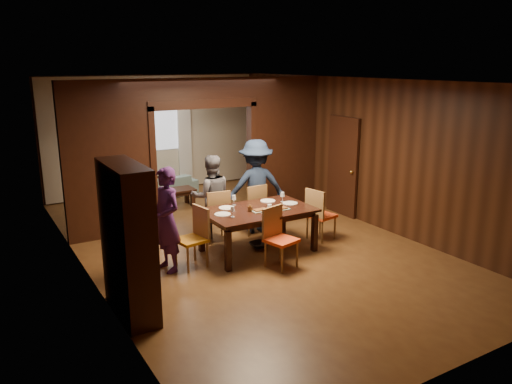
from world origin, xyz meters
TOP-DOWN VIEW (x-y plane):
  - floor at (0.00, 0.00)m, footprint 9.00×9.00m
  - ceiling at (0.00, 0.00)m, footprint 5.50×9.00m
  - room_walls at (0.00, 1.89)m, footprint 5.52×9.01m
  - person_purple at (-1.61, -0.43)m, footprint 0.50×0.67m
  - person_grey at (-0.33, 0.62)m, footprint 0.90×0.79m
  - person_navy at (0.54, 0.47)m, footprint 1.29×0.94m
  - sofa at (-0.12, 3.85)m, footprint 1.80×0.91m
  - serving_bowl at (0.14, -0.31)m, footprint 0.33×0.33m
  - dining_table at (0.03, -0.46)m, footprint 1.85×1.15m
  - coffee_table at (-0.13, 2.87)m, footprint 0.80×0.50m
  - chair_left at (-1.24, -0.49)m, footprint 0.50×0.50m
  - chair_right at (1.35, -0.53)m, footprint 0.52×0.52m
  - chair_far_l at (-0.35, 0.42)m, footprint 0.49×0.49m
  - chair_far_r at (0.42, 0.45)m, footprint 0.48×0.48m
  - chair_near at (-0.01, -1.25)m, footprint 0.54×0.54m
  - hutch at (-2.53, -1.50)m, footprint 0.40×1.20m
  - door_right at (2.70, 0.50)m, footprint 0.06×0.90m
  - window_far at (0.00, 4.44)m, footprint 1.20×0.03m
  - curtain_left at (-0.75, 4.40)m, footprint 0.35×0.06m
  - curtain_right at (0.75, 4.40)m, footprint 0.35×0.06m
  - plate_left at (-0.64, -0.43)m, footprint 0.27×0.27m
  - plate_far_l at (-0.41, -0.13)m, footprint 0.27×0.27m
  - plate_far_r at (0.44, -0.12)m, footprint 0.27×0.27m
  - plate_right at (0.70, -0.45)m, footprint 0.27×0.27m
  - plate_near at (0.05, -0.79)m, footprint 0.27×0.27m
  - platter_a at (-0.00, -0.58)m, footprint 0.30×0.20m
  - platter_b at (0.34, -0.68)m, footprint 0.30×0.20m
  - wineglass_left at (-0.56, -0.63)m, footprint 0.08×0.08m
  - wineglass_far at (-0.21, -0.03)m, footprint 0.08×0.08m
  - wineglass_right at (0.64, -0.29)m, footprint 0.08×0.08m
  - tumbler at (0.09, -0.72)m, footprint 0.07×0.07m
  - condiment_jar at (-0.16, -0.51)m, footprint 0.08×0.08m

SIDE VIEW (x-z plane):
  - floor at x=0.00m, z-range 0.00..0.00m
  - coffee_table at x=-0.13m, z-range 0.00..0.40m
  - sofa at x=-0.12m, z-range 0.00..0.50m
  - dining_table at x=0.03m, z-range 0.00..0.76m
  - chair_left at x=-1.24m, z-range 0.00..0.97m
  - chair_right at x=1.35m, z-range 0.00..0.97m
  - chair_far_l at x=-0.35m, z-range 0.00..0.97m
  - chair_far_r at x=0.42m, z-range 0.00..0.97m
  - chair_near at x=-0.01m, z-range 0.00..0.97m
  - plate_left at x=-0.64m, z-range 0.76..0.77m
  - plate_far_l at x=-0.41m, z-range 0.76..0.77m
  - plate_far_r at x=0.44m, z-range 0.76..0.77m
  - plate_right at x=0.70m, z-range 0.76..0.77m
  - plate_near at x=0.05m, z-range 0.76..0.77m
  - platter_a at x=0.00m, z-range 0.76..0.80m
  - platter_b at x=0.34m, z-range 0.76..0.80m
  - person_grey at x=-0.33m, z-range 0.00..1.56m
  - serving_bowl at x=0.14m, z-range 0.76..0.84m
  - condiment_jar at x=-0.16m, z-range 0.76..0.87m
  - person_purple at x=-1.61m, z-range 0.00..1.66m
  - tumbler at x=0.09m, z-range 0.76..0.90m
  - wineglass_left at x=-0.56m, z-range 0.76..0.94m
  - wineglass_far at x=-0.21m, z-range 0.76..0.94m
  - wineglass_right at x=0.64m, z-range 0.76..0.94m
  - person_navy at x=0.54m, z-range 0.00..1.79m
  - hutch at x=-2.53m, z-range 0.00..2.00m
  - door_right at x=2.70m, z-range 0.00..2.10m
  - curtain_left at x=-0.75m, z-range 0.05..2.45m
  - curtain_right at x=0.75m, z-range 0.05..2.45m
  - room_walls at x=0.00m, z-range 0.06..2.96m
  - window_far at x=0.00m, z-range 1.05..2.35m
  - ceiling at x=0.00m, z-range 2.89..2.91m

